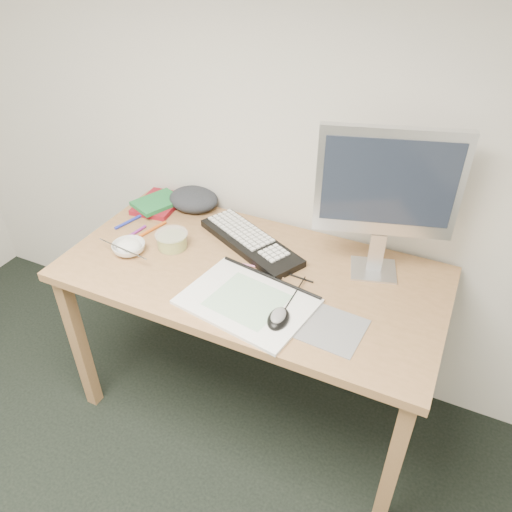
# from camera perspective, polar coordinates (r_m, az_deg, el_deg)

# --- Properties ---
(desk) EXTENTS (1.40, 0.70, 0.75)m
(desk) POSITION_cam_1_polar(r_m,az_deg,el_deg) (1.89, -0.55, -3.63)
(desk) COLOR #A6784C
(desk) RESTS_ON ground
(mousepad) EXTENTS (0.23, 0.21, 0.00)m
(mousepad) POSITION_cam_1_polar(r_m,az_deg,el_deg) (1.62, 8.39, -8.13)
(mousepad) COLOR gray
(mousepad) RESTS_ON desk
(sketchpad) EXTENTS (0.47, 0.37, 0.01)m
(sketchpad) POSITION_cam_1_polar(r_m,az_deg,el_deg) (1.69, -1.02, -5.22)
(sketchpad) COLOR white
(sketchpad) RESTS_ON desk
(keyboard) EXTENTS (0.50, 0.35, 0.03)m
(keyboard) POSITION_cam_1_polar(r_m,az_deg,el_deg) (1.96, -0.62, 1.56)
(keyboard) COLOR black
(keyboard) RESTS_ON desk
(monitor) EXTENTS (0.46, 0.18, 0.55)m
(monitor) POSITION_cam_1_polar(r_m,az_deg,el_deg) (1.70, 14.79, 7.57)
(monitor) COLOR silver
(monitor) RESTS_ON desk
(mouse) EXTENTS (0.08, 0.11, 0.04)m
(mouse) POSITION_cam_1_polar(r_m,az_deg,el_deg) (1.60, 2.58, -6.85)
(mouse) COLOR black
(mouse) RESTS_ON sketchpad
(rice_bowl) EXTENTS (0.15, 0.15, 0.04)m
(rice_bowl) POSITION_cam_1_polar(r_m,az_deg,el_deg) (1.98, -14.32, 0.88)
(rice_bowl) COLOR silver
(rice_bowl) RESTS_ON desk
(chopsticks) EXTENTS (0.23, 0.05, 0.02)m
(chopsticks) POSITION_cam_1_polar(r_m,az_deg,el_deg) (1.94, -14.99, 0.78)
(chopsticks) COLOR silver
(chopsticks) RESTS_ON rice_bowl
(fruit_tub) EXTENTS (0.14, 0.14, 0.06)m
(fruit_tub) POSITION_cam_1_polar(r_m,az_deg,el_deg) (1.97, -9.58, 1.79)
(fruit_tub) COLOR #F1E555
(fruit_tub) RESTS_ON desk
(book_red) EXTENTS (0.19, 0.24, 0.02)m
(book_red) POSITION_cam_1_polar(r_m,az_deg,el_deg) (2.26, -11.05, 5.89)
(book_red) COLOR maroon
(book_red) RESTS_ON desk
(book_green) EXTENTS (0.21, 0.23, 0.02)m
(book_green) POSITION_cam_1_polar(r_m,az_deg,el_deg) (2.23, -11.22, 6.06)
(book_green) COLOR #1C7136
(book_green) RESTS_ON book_red
(cloth_lump) EXTENTS (0.22, 0.19, 0.08)m
(cloth_lump) POSITION_cam_1_polar(r_m,az_deg,el_deg) (2.22, -7.14, 6.45)
(cloth_lump) COLOR #222629
(cloth_lump) RESTS_ON desk
(pencil_pink) EXTENTS (0.19, 0.03, 0.01)m
(pencil_pink) POSITION_cam_1_polar(r_m,az_deg,el_deg) (1.85, -0.32, -1.17)
(pencil_pink) COLOR pink
(pencil_pink) RESTS_ON desk
(pencil_tan) EXTENTS (0.17, 0.09, 0.01)m
(pencil_tan) POSITION_cam_1_polar(r_m,az_deg,el_deg) (1.85, 1.32, -1.20)
(pencil_tan) COLOR tan
(pencil_tan) RESTS_ON desk
(pencil_black) EXTENTS (0.18, 0.02, 0.01)m
(pencil_black) POSITION_cam_1_polar(r_m,az_deg,el_deg) (1.81, 4.00, -2.16)
(pencil_black) COLOR black
(pencil_black) RESTS_ON desk
(marker_blue) EXTENTS (0.05, 0.14, 0.01)m
(marker_blue) POSITION_cam_1_polar(r_m,az_deg,el_deg) (2.17, -14.35, 3.83)
(marker_blue) COLOR #1F2CA8
(marker_blue) RESTS_ON desk
(marker_orange) EXTENTS (0.05, 0.14, 0.01)m
(marker_orange) POSITION_cam_1_polar(r_m,az_deg,el_deg) (2.10, -11.71, 3.05)
(marker_orange) COLOR #CD5818
(marker_orange) RESTS_ON desk
(marker_purple) EXTENTS (0.03, 0.14, 0.01)m
(marker_purple) POSITION_cam_1_polar(r_m,az_deg,el_deg) (2.09, -13.81, 2.52)
(marker_purple) COLOR #782588
(marker_purple) RESTS_ON desk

